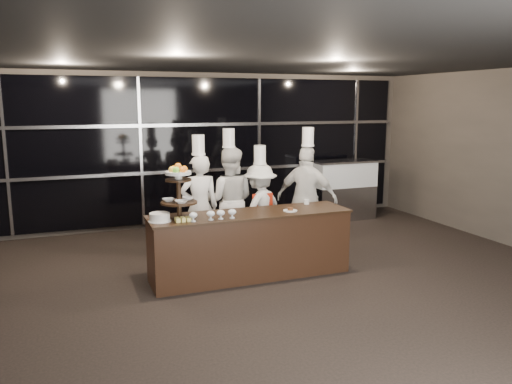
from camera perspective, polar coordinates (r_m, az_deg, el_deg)
name	(u,v)px	position (r m, az deg, el deg)	size (l,w,h in m)	color
room	(322,192)	(5.37, 7.51, 0.04)	(10.00, 10.00, 10.00)	black
window_wall	(202,150)	(9.95, -6.17, 4.82)	(8.60, 0.10, 2.80)	black
buffet_counter	(250,244)	(7.07, -0.65, -5.98)	(2.84, 0.74, 0.92)	black
display_stand	(179,188)	(6.60, -8.84, 0.51)	(0.48, 0.48, 0.74)	black
compotes	(214,214)	(6.55, -4.79, -2.48)	(0.64, 0.11, 0.12)	silver
layer_cake	(160,217)	(6.57, -10.96, -2.85)	(0.30, 0.30, 0.11)	white
pastry_squares	(183,219)	(6.52, -8.36, -3.11)	(0.20, 0.13, 0.05)	#EFE275
small_plate	(290,210)	(7.07, 3.94, -2.07)	(0.20, 0.20, 0.05)	white
chef_cup	(307,202)	(7.56, 5.80, -1.13)	(0.08, 0.08, 0.07)	white
display_case	(343,187)	(10.59, 9.95, 0.60)	(1.31, 0.57, 1.24)	#A5A5AA
chef_a	(200,206)	(7.79, -6.47, -1.56)	(0.62, 0.42, 1.95)	silver
chef_b	(229,199)	(8.12, -3.07, -0.86)	(1.02, 0.92, 2.03)	silver
chef_c	(260,208)	(8.08, 0.44, -1.84)	(1.09, 0.93, 1.77)	silver
chef_d	(307,198)	(8.24, 5.83, -0.65)	(1.04, 1.01, 2.04)	white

